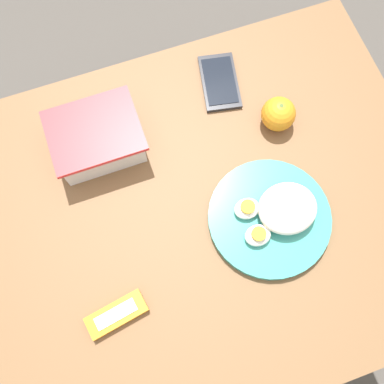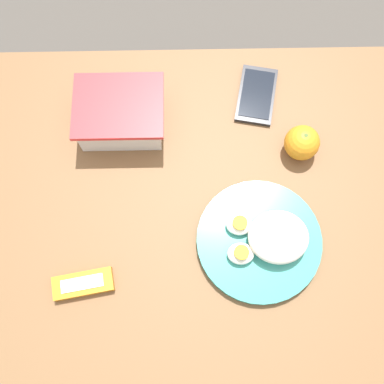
{
  "view_description": "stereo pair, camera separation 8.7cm",
  "coord_description": "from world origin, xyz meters",
  "px_view_note": "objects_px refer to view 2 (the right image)",
  "views": [
    {
      "loc": [
        -0.08,
        -0.22,
        1.61
      ],
      "look_at": [
        0.02,
        0.04,
        0.77
      ],
      "focal_mm": 42.0,
      "sensor_mm": 36.0,
      "label": 1
    },
    {
      "loc": [
        0.01,
        -0.24,
        1.61
      ],
      "look_at": [
        0.02,
        0.04,
        0.77
      ],
      "focal_mm": 42.0,
      "sensor_mm": 36.0,
      "label": 2
    }
  ],
  "objects_px": {
    "food_container": "(121,115)",
    "orange_fruit": "(302,143)",
    "candy_bar": "(83,284)",
    "rice_plate": "(264,239)",
    "cell_phone": "(256,95)"
  },
  "relations": [
    {
      "from": "candy_bar",
      "to": "rice_plate",
      "type": "bearing_deg",
      "value": 12.52
    },
    {
      "from": "cell_phone",
      "to": "food_container",
      "type": "bearing_deg",
      "value": -168.42
    },
    {
      "from": "orange_fruit",
      "to": "candy_bar",
      "type": "bearing_deg",
      "value": -147.95
    },
    {
      "from": "rice_plate",
      "to": "cell_phone",
      "type": "relative_size",
      "value": 1.63
    },
    {
      "from": "orange_fruit",
      "to": "candy_bar",
      "type": "height_order",
      "value": "orange_fruit"
    },
    {
      "from": "food_container",
      "to": "candy_bar",
      "type": "distance_m",
      "value": 0.35
    },
    {
      "from": "candy_bar",
      "to": "food_container",
      "type": "bearing_deg",
      "value": 79.26
    },
    {
      "from": "food_container",
      "to": "orange_fruit",
      "type": "xyz_separation_m",
      "value": [
        0.37,
        -0.07,
        0.0
      ]
    },
    {
      "from": "rice_plate",
      "to": "food_container",
      "type": "bearing_deg",
      "value": 136.75
    },
    {
      "from": "orange_fruit",
      "to": "rice_plate",
      "type": "bearing_deg",
      "value": -114.33
    },
    {
      "from": "food_container",
      "to": "rice_plate",
      "type": "distance_m",
      "value": 0.39
    },
    {
      "from": "orange_fruit",
      "to": "cell_phone",
      "type": "bearing_deg",
      "value": 121.83
    },
    {
      "from": "cell_phone",
      "to": "rice_plate",
      "type": "bearing_deg",
      "value": -91.44
    },
    {
      "from": "rice_plate",
      "to": "cell_phone",
      "type": "distance_m",
      "value": 0.32
    },
    {
      "from": "food_container",
      "to": "orange_fruit",
      "type": "relative_size",
      "value": 2.53
    }
  ]
}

